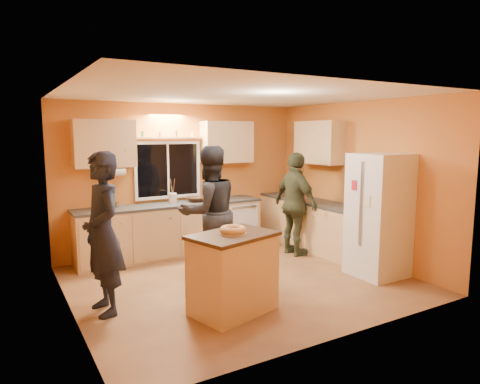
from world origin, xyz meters
TOP-DOWN VIEW (x-y plane):
  - ground at (0.00, 0.00)m, footprint 4.50×4.50m
  - room_shell at (0.12, 0.41)m, footprint 4.54×4.04m
  - back_counter at (0.01, 1.70)m, footprint 4.23×0.62m
  - right_counter at (1.95, 0.50)m, footprint 0.62×1.84m
  - refrigerator at (1.89, -0.80)m, footprint 0.72×0.70m
  - island at (-0.60, -0.89)m, footprint 1.11×0.89m
  - bundt_pastry at (-0.60, -0.89)m, footprint 0.31×0.31m
  - person_left at (-1.90, -0.14)m, footprint 0.51×0.73m
  - person_center at (-0.29, 0.38)m, footprint 0.95×0.75m
  - person_right at (1.50, 0.67)m, footprint 0.46×1.05m
  - mixing_bowl at (0.11, 1.70)m, footprint 0.35×0.35m
  - utensil_crock at (-0.31, 1.75)m, footprint 0.14×0.14m
  - potted_plant at (1.89, -0.30)m, footprint 0.31×0.29m
  - red_box at (1.98, 1.19)m, footprint 0.17×0.13m

SIDE VIEW (x-z plane):
  - ground at x=0.00m, z-range 0.00..0.00m
  - back_counter at x=0.01m, z-range 0.00..0.90m
  - right_counter at x=1.95m, z-range 0.00..0.90m
  - island at x=-0.60m, z-range 0.01..0.95m
  - person_right at x=1.50m, z-range 0.00..1.77m
  - refrigerator at x=1.89m, z-range 0.00..1.80m
  - red_box at x=1.98m, z-range 0.90..0.97m
  - mixing_bowl at x=0.11m, z-range 0.90..0.98m
  - person_left at x=-1.90m, z-range 0.00..1.89m
  - person_center at x=-0.29m, z-range 0.00..1.91m
  - utensil_crock at x=-0.31m, z-range 0.90..1.07m
  - bundt_pastry at x=-0.60m, z-range 0.94..1.03m
  - potted_plant at x=1.89m, z-range 0.90..1.17m
  - room_shell at x=0.12m, z-range 0.31..2.92m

